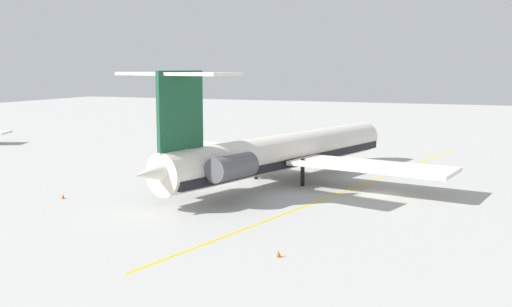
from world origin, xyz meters
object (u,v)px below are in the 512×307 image
Objects in this scene: safety_cone_wingtip at (278,254)px; safety_cone_nose at (63,196)px; ground_crew_near_nose at (296,143)px; ground_crew_near_tail at (268,140)px; main_jetliner at (279,152)px; safety_cone_tail at (258,145)px.

safety_cone_nose is at bearing 70.66° from safety_cone_wingtip.
ground_crew_near_tail reaches higher than ground_crew_near_nose.
main_jetliner is 86.00× the size of safety_cone_tail.
ground_crew_near_nose is 3.17× the size of safety_cone_nose.
main_jetliner reaches higher than safety_cone_tail.
ground_crew_near_tail is (31.22, 13.33, -2.68)m from main_jetliner.
main_jetliner reaches higher than safety_cone_nose.
ground_crew_near_nose is 59.55m from safety_cone_wingtip.
safety_cone_nose is 1.00× the size of safety_cone_tail.
safety_cone_nose is 30.68m from safety_cone_wingtip.
ground_crew_near_nose is at bearing -103.49° from safety_cone_tail.
safety_cone_tail is at bearing 23.12° from safety_cone_wingtip.
ground_crew_near_nose is 0.96× the size of ground_crew_near_tail.
ground_crew_near_tail is 49.25m from safety_cone_nose.
ground_crew_near_tail is 2.08m from safety_cone_tail.
safety_cone_nose is at bearing 175.56° from safety_cone_tail.
safety_cone_wingtip is (-27.86, -9.95, -3.56)m from main_jetliner.
main_jetliner is 34.78m from safety_cone_tail.
safety_cone_wingtip is at bearing -5.55° from ground_crew_near_nose.
safety_cone_tail is (31.07, 15.22, -3.56)m from main_jetliner.
ground_crew_near_tail is 3.32× the size of safety_cone_tail.
main_jetliner is at bearing 166.59° from ground_crew_near_tail.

